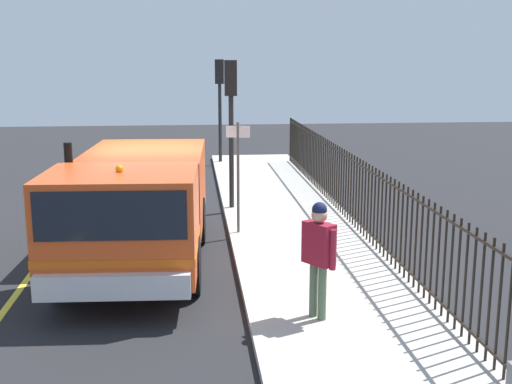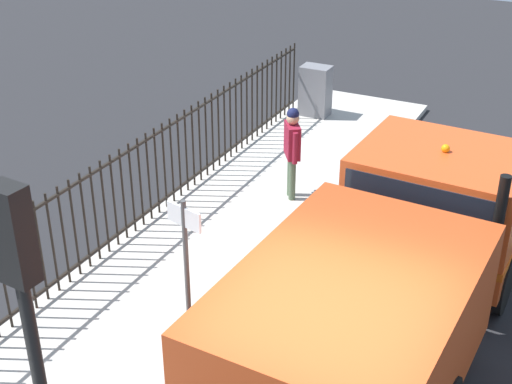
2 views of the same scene
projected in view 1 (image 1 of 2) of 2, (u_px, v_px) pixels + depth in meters
The scene contains 10 objects.
ground_plane at pixel (156, 236), 13.95m from camera, with size 47.82×47.82×0.00m, color #232326.
sidewalk_slab at pixel (294, 229), 14.24m from camera, with size 2.94×21.74×0.13m, color #B7B2A8.
lane_marking at pixel (58, 238), 13.75m from camera, with size 0.12×19.56×0.01m, color yellow.
work_truck at pixel (136, 201), 11.60m from camera, with size 2.62×6.30×2.41m.
worker_standing at pixel (319, 248), 9.00m from camera, with size 0.45×0.54×1.70m.
iron_fence at pixel (353, 190), 14.19m from camera, with size 0.04×18.51×1.57m.
traffic_light_near at pixel (231, 104), 15.55m from camera, with size 0.32×0.23×3.62m.
traffic_light_mid at pixel (220, 89), 22.69m from camera, with size 0.33×0.26×3.63m.
traffic_cone at pixel (48, 237), 12.80m from camera, with size 0.40×0.40×0.57m, color orange.
street_sign at pixel (238, 164), 13.45m from camera, with size 0.49×0.15×2.36m.
Camera 1 is at (0.82, -13.62, 3.77)m, focal length 44.94 mm.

